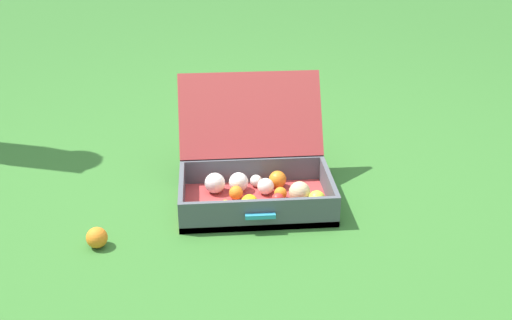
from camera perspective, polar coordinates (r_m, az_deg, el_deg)
name	(u,v)px	position (r m, az deg, el deg)	size (l,w,h in m)	color
ground_plane	(234,202)	(2.52, -1.97, -3.80)	(16.00, 16.00, 0.00)	#336B28
open_suitcase	(255,176)	(2.50, -0.09, -1.47)	(0.59, 0.59, 0.43)	#B23838
stray_ball_on_grass	(97,238)	(2.30, -14.13, -6.79)	(0.08, 0.08, 0.08)	orange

